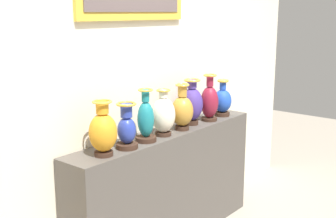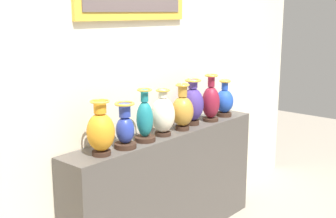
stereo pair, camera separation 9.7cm
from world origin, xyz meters
name	(u,v)px [view 1 (the left image)]	position (x,y,z in m)	size (l,w,h in m)	color
display_shelf	(168,188)	(0.00, 0.00, 0.48)	(1.98, 0.31, 0.96)	#4C4742
back_wall	(147,82)	(0.00, 0.21, 1.33)	(4.42, 0.14, 2.64)	beige
vase_amber	(103,132)	(-0.73, -0.05, 1.12)	(0.19, 0.19, 0.37)	#382319
vase_cobalt	(127,129)	(-0.52, -0.05, 1.10)	(0.16, 0.16, 0.33)	#382319
vase_teal	(146,120)	(-0.31, -0.04, 1.12)	(0.16, 0.16, 0.39)	#382319
vase_ivory	(163,115)	(-0.11, -0.04, 1.12)	(0.19, 0.19, 0.36)	#382319
vase_ochre	(182,110)	(0.12, -0.05, 1.12)	(0.18, 0.18, 0.38)	#382319
vase_indigo	(192,104)	(0.31, -0.01, 1.14)	(0.19, 0.19, 0.39)	#382319
vase_burgundy	(210,102)	(0.52, -0.04, 1.13)	(0.16, 0.16, 0.41)	#382319
vase_sapphire	(223,101)	(0.74, -0.04, 1.10)	(0.16, 0.16, 0.34)	#382319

